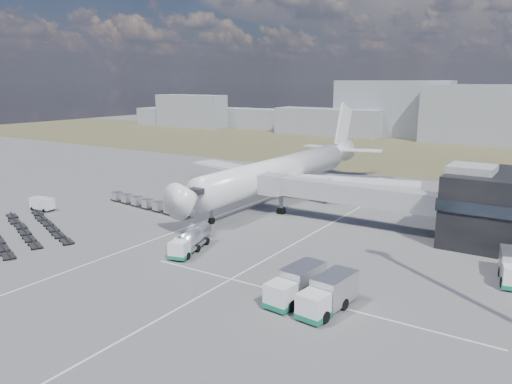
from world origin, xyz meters
The scene contains 12 objects.
ground centered at (0.00, 0.00, 0.00)m, with size 420.00×420.00×0.00m, color #565659.
grass_strip centered at (0.00, 110.00, 0.01)m, with size 420.00×90.00×0.01m, color #4C462E.
lane_markings centered at (9.77, 3.00, 0.01)m, with size 47.12×110.00×0.01m.
jet_bridge centered at (15.90, 20.42, 5.05)m, with size 30.30×3.80×7.05m.
airliner centered at (0.00, 32.38, 5.29)m, with size 51.59×64.53×17.62m.
skyline centered at (-4.68, 148.21, 7.84)m, with size 292.37×23.80×22.80m.
fuel_tanker centered at (5.70, -2.87, 1.49)m, with size 4.69×9.52×2.98m.
pushback_tug centered at (4.00, -1.91, 0.67)m, with size 2.86×1.61×1.33m, color white.
utility_van centered at (-30.47, -0.55, 1.16)m, with size 4.33×1.96×2.31m, color white.
catering_truck centered at (15.16, 41.17, 1.63)m, with size 5.45×7.49×3.18m.
service_trucks_near centered at (26.90, -9.09, 1.73)m, with size 7.39×8.55×3.18m.
uld_row centered at (-15.61, 10.32, 0.97)m, with size 20.86×4.16×1.62m.
Camera 1 is at (47.86, -51.90, 22.38)m, focal length 35.00 mm.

